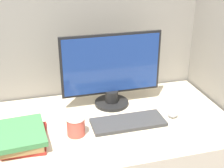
% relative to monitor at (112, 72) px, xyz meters
% --- Properties ---
extents(cubicle_panel_rear, '(1.79, 0.04, 1.78)m').
position_rel_monitor_xyz_m(cubicle_panel_rear, '(-0.08, 0.24, -0.09)').
color(cubicle_panel_rear, gray).
rests_on(cubicle_panel_rear, ground_plane).
extents(cubicle_panel_right, '(0.04, 0.85, 1.78)m').
position_rel_monitor_xyz_m(cubicle_panel_right, '(0.66, -0.16, -0.09)').
color(cubicle_panel_right, gray).
rests_on(cubicle_panel_right, ground_plane).
extents(monitor, '(0.60, 0.21, 0.45)m').
position_rel_monitor_xyz_m(monitor, '(0.00, 0.00, 0.00)').
color(monitor, black).
rests_on(monitor, desk).
extents(keyboard, '(0.40, 0.16, 0.02)m').
position_rel_monitor_xyz_m(keyboard, '(0.03, -0.25, -0.20)').
color(keyboard, '#333333').
rests_on(keyboard, desk).
extents(mouse, '(0.06, 0.05, 0.03)m').
position_rel_monitor_xyz_m(mouse, '(0.30, -0.24, -0.20)').
color(mouse, gray).
rests_on(mouse, desk).
extents(coffee_cup, '(0.10, 0.10, 0.10)m').
position_rel_monitor_xyz_m(coffee_cup, '(-0.27, -0.28, -0.16)').
color(coffee_cup, '#BF4C3F').
rests_on(coffee_cup, desk).
extents(book_stack, '(0.25, 0.31, 0.07)m').
position_rel_monitor_xyz_m(book_stack, '(-0.53, -0.27, -0.18)').
color(book_stack, maroon).
rests_on(book_stack, desk).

